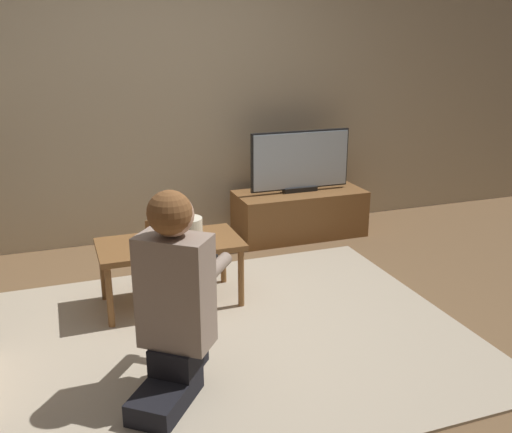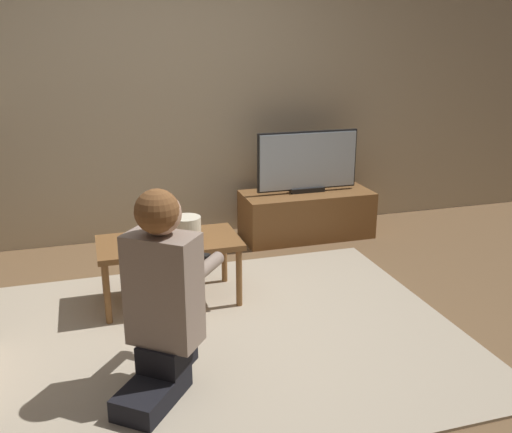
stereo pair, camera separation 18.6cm
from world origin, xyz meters
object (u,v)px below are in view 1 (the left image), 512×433
(tv, at_px, (300,161))
(person_kneeling, at_px, (174,293))
(coffee_table, at_px, (170,249))
(table_lamp, at_px, (188,228))

(tv, height_order, person_kneeling, person_kneeling)
(coffee_table, distance_m, table_lamp, 0.20)
(coffee_table, height_order, table_lamp, table_lamp)
(person_kneeling, height_order, table_lamp, person_kneeling)
(coffee_table, bearing_deg, person_kneeling, -100.02)
(coffee_table, bearing_deg, tv, 35.90)
(tv, height_order, table_lamp, tv)
(coffee_table, xyz_separation_m, person_kneeling, (-0.17, -0.96, 0.15))
(tv, height_order, coffee_table, tv)
(tv, relative_size, table_lamp, 4.96)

